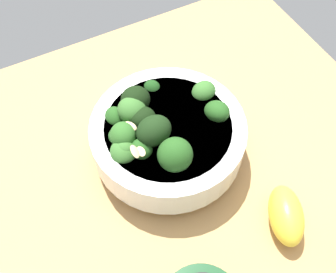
# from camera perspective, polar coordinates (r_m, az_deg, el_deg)

# --- Properties ---
(ground_plane) EXTENTS (0.60, 0.60, 0.03)m
(ground_plane) POSITION_cam_1_polar(r_m,az_deg,el_deg) (0.61, 3.90, -3.93)
(ground_plane) COLOR tan
(bowl_of_broccoli) EXTENTS (0.21, 0.21, 0.11)m
(bowl_of_broccoli) POSITION_cam_1_polar(r_m,az_deg,el_deg) (0.56, -0.40, 0.25)
(bowl_of_broccoli) COLOR white
(bowl_of_broccoli) RESTS_ON ground_plane
(lemon_wedge) EXTENTS (0.07, 0.09, 0.05)m
(lemon_wedge) POSITION_cam_1_polar(r_m,az_deg,el_deg) (0.55, 15.79, -10.29)
(lemon_wedge) COLOR yellow
(lemon_wedge) RESTS_ON ground_plane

